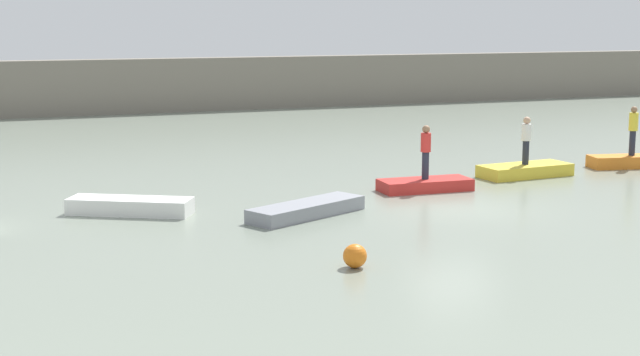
# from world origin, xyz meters

# --- Properties ---
(ground_plane) EXTENTS (120.00, 120.00, 0.00)m
(ground_plane) POSITION_xyz_m (0.00, 0.00, 0.00)
(ground_plane) COLOR gray
(embankment_wall) EXTENTS (80.00, 1.20, 3.04)m
(embankment_wall) POSITION_xyz_m (0.00, 29.95, 1.52)
(embankment_wall) COLOR gray
(embankment_wall) RESTS_ON ground_plane
(rowboat_white) EXTENTS (3.46, 2.56, 0.45)m
(rowboat_white) POSITION_xyz_m (-8.73, 2.56, 0.22)
(rowboat_white) COLOR white
(rowboat_white) RESTS_ON ground_plane
(rowboat_grey) EXTENTS (3.75, 2.50, 0.38)m
(rowboat_grey) POSITION_xyz_m (-4.29, 0.51, 0.19)
(rowboat_grey) COLOR gray
(rowboat_grey) RESTS_ON ground_plane
(rowboat_red) EXTENTS (2.95, 1.28, 0.37)m
(rowboat_red) POSITION_xyz_m (0.50, 2.72, 0.18)
(rowboat_red) COLOR red
(rowboat_red) RESTS_ON ground_plane
(rowboat_yellow) EXTENTS (3.32, 1.52, 0.42)m
(rowboat_yellow) POSITION_xyz_m (4.92, 3.84, 0.21)
(rowboat_yellow) COLOR gold
(rowboat_yellow) RESTS_ON ground_plane
(rowboat_orange) EXTENTS (3.21, 1.59, 0.44)m
(rowboat_orange) POSITION_xyz_m (9.60, 4.11, 0.22)
(rowboat_orange) COLOR orange
(rowboat_orange) RESTS_ON ground_plane
(person_white_shirt) EXTENTS (0.32, 0.32, 1.63)m
(person_white_shirt) POSITION_xyz_m (4.92, 3.84, 1.33)
(person_white_shirt) COLOR #232838
(person_white_shirt) RESTS_ON rowboat_yellow
(person_red_shirt) EXTENTS (0.32, 0.32, 1.70)m
(person_red_shirt) POSITION_xyz_m (0.50, 2.72, 1.32)
(person_red_shirt) COLOR #232838
(person_red_shirt) RESTS_ON rowboat_red
(person_yellow_shirt) EXTENTS (0.32, 0.32, 1.78)m
(person_yellow_shirt) POSITION_xyz_m (9.60, 4.11, 1.43)
(person_yellow_shirt) COLOR #232838
(person_yellow_shirt) RESTS_ON rowboat_orange
(mooring_buoy) EXTENTS (0.53, 0.53, 0.53)m
(mooring_buoy) POSITION_xyz_m (-5.16, -4.84, 0.26)
(mooring_buoy) COLOR orange
(mooring_buoy) RESTS_ON ground_plane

